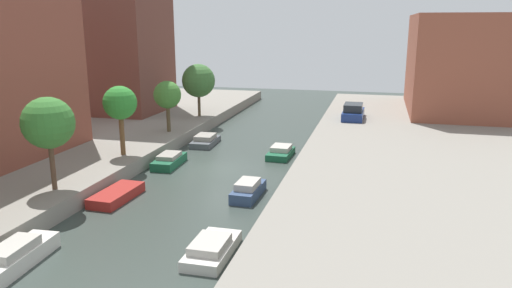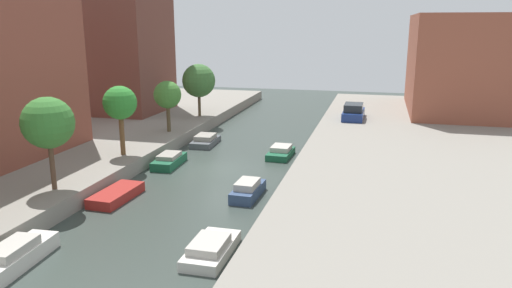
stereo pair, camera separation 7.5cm
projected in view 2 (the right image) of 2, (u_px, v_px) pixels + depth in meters
name	position (u px, v px, depth m)	size (l,w,h in m)	color
ground_plane	(222.00, 169.00, 33.03)	(84.00, 84.00, 0.00)	#333D38
quay_left	(32.00, 149.00, 36.50)	(20.00, 64.00, 1.00)	gray
quay_right	(458.00, 179.00, 29.32)	(20.00, 64.00, 1.00)	gray
apartment_tower_far	(109.00, 7.00, 47.36)	(10.00, 8.22, 20.49)	brown
low_block_right	(463.00, 64.00, 48.28)	(10.00, 15.31, 9.55)	brown
street_tree_1	(48.00, 123.00, 25.24)	(2.71, 2.71, 4.98)	brown
street_tree_2	(120.00, 103.00, 32.16)	(2.24, 2.24, 4.67)	brown
street_tree_3	(167.00, 95.00, 39.32)	(2.24, 2.24, 4.17)	brown
street_tree_4	(199.00, 81.00, 45.93)	(3.14, 3.14, 4.97)	brown
parked_car	(353.00, 112.00, 45.25)	(1.93, 4.52, 1.45)	navy
moored_boat_left_1	(16.00, 256.00, 19.75)	(1.54, 4.06, 1.05)	beige
moored_boat_left_2	(116.00, 195.00, 27.27)	(1.70, 3.72, 0.56)	maroon
moored_boat_left_3	(169.00, 160.00, 33.81)	(1.60, 3.52, 0.86)	#195638
moored_boat_left_4	(205.00, 141.00, 39.67)	(1.81, 3.57, 0.85)	#4C5156
moored_boat_right_1	(211.00, 249.00, 20.63)	(1.63, 3.59, 0.82)	beige
moored_boat_right_2	(248.00, 190.00, 27.67)	(1.40, 3.27, 1.00)	#33476B
moored_boat_right_3	(281.00, 152.00, 36.09)	(1.68, 3.22, 0.82)	#195638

